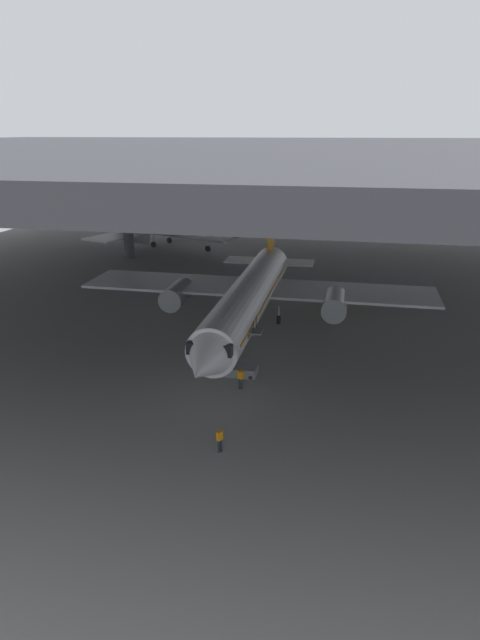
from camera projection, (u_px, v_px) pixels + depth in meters
ground_plane at (245, 327)px, 52.21m from camera, size 110.00×110.00×0.00m
hangar_structure at (269, 148)px, 59.64m from camera, size 121.00×99.00×16.70m
airplane_main at (250, 295)px, 50.44m from camera, size 34.87×36.31×11.41m
boarding_stairs at (233, 365)px, 41.88m from camera, size 4.19×1.53×4.65m
crew_worker_near_nose at (220, 438)px, 31.62m from camera, size 0.36×0.49×1.57m
crew_worker_by_stairs at (241, 377)px, 39.33m from camera, size 0.54×0.30×1.67m
airplane_distant at (168, 228)px, 88.04m from camera, size 27.43×27.26×9.23m
baggage_tug at (337, 299)px, 59.06m from camera, size 1.71×2.41×0.90m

